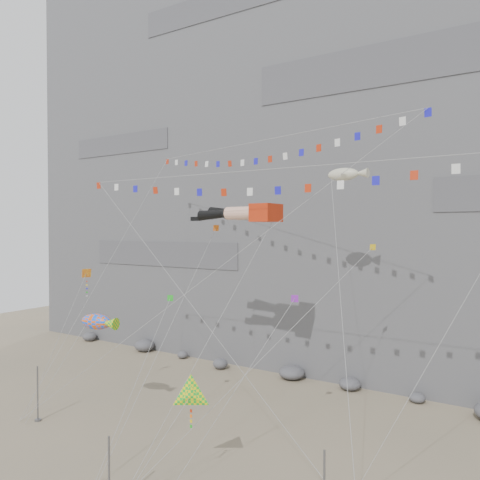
{
  "coord_description": "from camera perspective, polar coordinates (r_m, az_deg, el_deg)",
  "views": [
    {
      "loc": [
        20.32,
        -25.14,
        15.03
      ],
      "look_at": [
        -1.1,
        9.0,
        14.09
      ],
      "focal_mm": 35.0,
      "sensor_mm": 36.0,
      "label": 1
    }
  ],
  "objects": [
    {
      "name": "legs_kite",
      "position": [
        37.73,
        0.37,
        3.25
      ],
      "size": [
        7.93,
        15.8,
        21.69
      ],
      "rotation": [
        0.0,
        0.0,
        -0.05
      ],
      "color": "#B8260B",
      "rests_on": "ground"
    },
    {
      "name": "ground",
      "position": [
        35.65,
        -6.77,
        -23.61
      ],
      "size": [
        120.0,
        120.0,
        0.0
      ],
      "primitive_type": "plane",
      "color": "gray",
      "rests_on": "ground"
    },
    {
      "name": "delta_kite",
      "position": [
        28.76,
        -6.04,
        -18.34
      ],
      "size": [
        3.4,
        4.17,
        7.18
      ],
      "color": "yellow",
      "rests_on": "ground"
    },
    {
      "name": "cliff",
      "position": [
        61.46,
        12.58,
        10.64
      ],
      "size": [
        80.0,
        28.0,
        50.0
      ],
      "primitive_type": "cube",
      "color": "slate",
      "rests_on": "ground"
    },
    {
      "name": "small_kite_d",
      "position": [
        35.77,
        15.14,
        -1.63
      ],
      "size": [
        9.49,
        17.65,
        23.59
      ],
      "color": "yellow",
      "rests_on": "ground"
    },
    {
      "name": "small_kite_c",
      "position": [
        36.92,
        -8.65,
        -7.38
      ],
      "size": [
        3.24,
        10.57,
        14.13
      ],
      "color": "green",
      "rests_on": "ground"
    },
    {
      "name": "anchor_pole_left",
      "position": [
        41.59,
        -23.45,
        -16.8
      ],
      "size": [
        0.12,
        0.12,
        4.32
      ],
      "primitive_type": "cylinder",
      "color": "slate",
      "rests_on": "ground"
    },
    {
      "name": "flag_banner_upper",
      "position": [
        40.35,
        2.75,
        12.0
      ],
      "size": [
        28.29,
        17.08,
        29.75
      ],
      "color": "#B8260B",
      "rests_on": "ground"
    },
    {
      "name": "small_kite_a",
      "position": [
        41.24,
        -3.13,
        1.06
      ],
      "size": [
        2.86,
        16.0,
        21.63
      ],
      "color": "orange",
      "rests_on": "ground"
    },
    {
      "name": "talus_boulders",
      "position": [
        48.96,
        6.32,
        -15.81
      ],
      "size": [
        60.0,
        3.0,
        1.2
      ],
      "primitive_type": null,
      "color": "#59595E",
      "rests_on": "ground"
    },
    {
      "name": "blimp_windsock",
      "position": [
        37.89,
        12.46,
        7.74
      ],
      "size": [
        7.6,
        14.03,
        24.12
      ],
      "color": "beige",
      "rests_on": "ground"
    },
    {
      "name": "fish_windsock",
      "position": [
        39.11,
        -17.1,
        -9.49
      ],
      "size": [
        5.85,
        4.77,
        9.35
      ],
      "color": "#E9540B",
      "rests_on": "ground"
    },
    {
      "name": "harlequin_kite",
      "position": [
        41.47,
        -18.24,
        -3.94
      ],
      "size": [
        2.86,
        5.35,
        12.36
      ],
      "color": "red",
      "rests_on": "ground"
    },
    {
      "name": "flag_banner_lower",
      "position": [
        32.42,
        2.91,
        8.53
      ],
      "size": [
        32.94,
        4.3,
        21.46
      ],
      "color": "#B8260B",
      "rests_on": "ground"
    },
    {
      "name": "anchor_pole_center",
      "position": [
        28.81,
        -15.67,
        -25.66
      ],
      "size": [
        0.12,
        0.12,
        3.95
      ],
      "primitive_type": "cylinder",
      "color": "slate",
      "rests_on": "ground"
    },
    {
      "name": "small_kite_b",
      "position": [
        32.9,
        6.47,
        -7.44
      ],
      "size": [
        3.93,
        10.1,
        14.29
      ],
      "color": "purple",
      "rests_on": "ground"
    }
  ]
}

